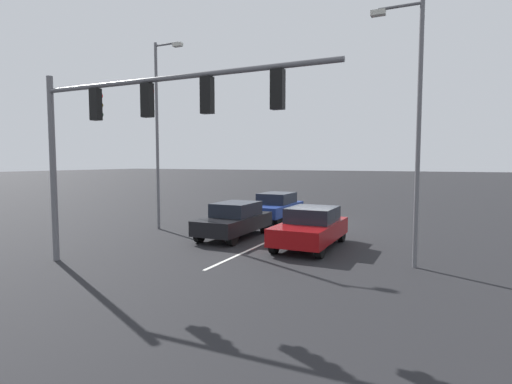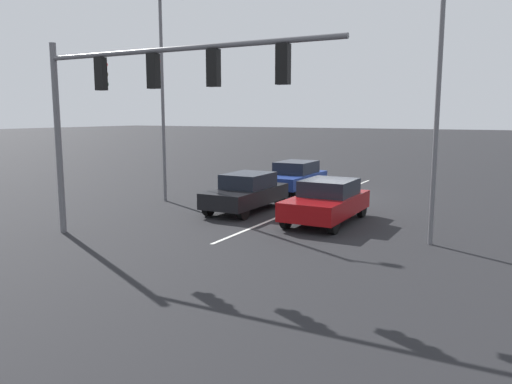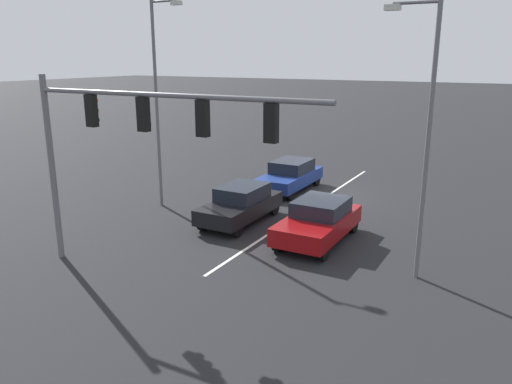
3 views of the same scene
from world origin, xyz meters
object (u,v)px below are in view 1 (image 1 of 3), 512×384
Objects in this scene: car_maroon_leftlane_front at (311,227)px; car_navy_midlane_second at (276,206)px; street_lamp_left_shoulder at (414,117)px; street_lamp_right_shoulder at (159,125)px; traffic_signal_gantry at (133,118)px; car_black_midlane_front at (235,220)px.

car_maroon_leftlane_front is 7.24m from car_navy_midlane_second.
street_lamp_left_shoulder is (-7.64, 7.55, 3.84)m from car_navy_midlane_second.
car_maroon_leftlane_front is 0.53× the size of street_lamp_left_shoulder.
street_lamp_right_shoulder is (3.83, 5.27, 4.22)m from car_navy_midlane_second.
car_maroon_leftlane_front is 7.65m from traffic_signal_gantry.
traffic_signal_gantry reaches higher than car_black_midlane_front.
car_black_midlane_front is 5.98m from street_lamp_right_shoulder.
car_black_midlane_front is 0.52× the size of street_lamp_left_shoulder.
car_navy_midlane_second is at bearing -44.66° from street_lamp_left_shoulder.
car_maroon_leftlane_front is 8.91m from street_lamp_right_shoulder.
street_lamp_left_shoulder is at bearing 164.70° from car_black_midlane_front.
street_lamp_right_shoulder is at bearing -5.74° from car_maroon_leftlane_front.
traffic_signal_gantry is 7.63m from street_lamp_right_shoulder.
street_lamp_left_shoulder reaches higher than traffic_signal_gantry.
street_lamp_right_shoulder is at bearing 53.95° from car_navy_midlane_second.
street_lamp_right_shoulder is at bearing -56.85° from traffic_signal_gantry.
street_lamp_right_shoulder is (4.22, -0.29, 4.23)m from car_black_midlane_front.
traffic_signal_gantry is 1.09× the size of street_lamp_right_shoulder.
street_lamp_left_shoulder reaches higher than car_maroon_leftlane_front.
car_navy_midlane_second is 11.40m from street_lamp_left_shoulder.
street_lamp_right_shoulder reaches higher than street_lamp_left_shoulder.
car_navy_midlane_second reaches higher than car_black_midlane_front.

